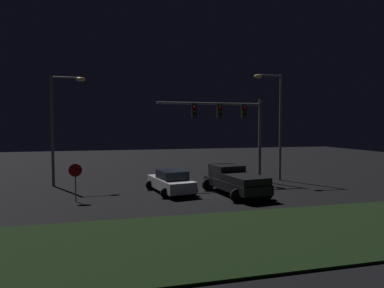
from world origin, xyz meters
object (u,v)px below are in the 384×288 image
Objects in this scene: car_sedan at (171,182)px; traffic_signal_gantry at (231,120)px; stop_sign at (75,175)px; street_lamp_left at (59,117)px; street_lamp_right at (275,114)px; pickup_truck at (234,179)px.

car_sedan is 0.56× the size of traffic_signal_gantry.
traffic_signal_gantry reaches higher than stop_sign.
street_lamp_right is at bearing -5.72° from street_lamp_left.
traffic_signal_gantry is 0.97× the size of street_lamp_right.
street_lamp_left reaches higher than car_sedan.
car_sedan is (-3.87, 1.47, -0.26)m from pickup_truck.
street_lamp_left is (-11.28, 6.04, 4.09)m from pickup_truck.
street_lamp_right is at bearing -82.83° from car_sedan.
street_lamp_right is at bearing -58.23° from pickup_truck.
traffic_signal_gantry is at bearing -26.27° from pickup_truck.
pickup_truck is 8.10m from street_lamp_right.
stop_sign is (1.54, -5.73, -3.53)m from street_lamp_left.
street_lamp_left is (-12.64, 1.86, 0.19)m from traffic_signal_gantry.
street_lamp_right is 3.84× the size of stop_sign.
street_lamp_right reaches higher than car_sedan.
pickup_truck is at bearing -1.82° from stop_sign.
traffic_signal_gantry is (1.36, 4.18, 3.90)m from pickup_truck.
street_lamp_left is (-7.41, 4.58, 4.35)m from car_sedan.
pickup_truck is at bearing -28.18° from street_lamp_left.
stop_sign is at bearing -75.01° from street_lamp_left.
traffic_signal_gantry is at bearing -8.38° from street_lamp_left.
car_sedan is at bearing -31.70° from street_lamp_left.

